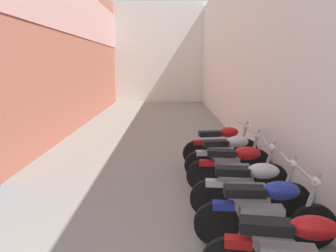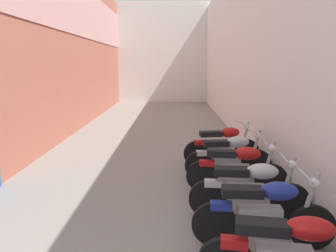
{
  "view_description": "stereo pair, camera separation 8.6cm",
  "coord_description": "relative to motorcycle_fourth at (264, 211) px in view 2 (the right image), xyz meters",
  "views": [
    {
      "loc": [
        0.57,
        -0.03,
        2.37
      ],
      "look_at": [
        0.55,
        7.44,
        0.98
      ],
      "focal_mm": 35.43,
      "sensor_mm": 36.0,
      "label": 1
    },
    {
      "loc": [
        0.65,
        -0.03,
        2.37
      ],
      "look_at": [
        0.55,
        7.44,
        0.98
      ],
      "focal_mm": 35.43,
      "sensor_mm": 36.0,
      "label": 2
    }
  ],
  "objects": [
    {
      "name": "building_right",
      "position": [
        1.14,
        6.57,
        2.42
      ],
      "size": [
        0.45,
        21.13,
        5.83
      ],
      "color": "silver",
      "rests_on": "ground"
    },
    {
      "name": "motorcycle_fifth",
      "position": [
        -0.0,
        0.8,
        0.0
      ],
      "size": [
        1.85,
        0.58,
        1.04
      ],
      "color": "black",
      "rests_on": "ground"
    },
    {
      "name": "building_far_end",
      "position": [
        -1.84,
        18.14,
        2.58
      ],
      "size": [
        8.56,
        2.0,
        6.17
      ],
      "primitive_type": "cube",
      "color": "silver",
      "rests_on": "ground"
    },
    {
      "name": "ground_plane",
      "position": [
        -1.84,
        4.58,
        -0.5
      ],
      "size": [
        37.13,
        37.13,
        0.0
      ],
      "primitive_type": "plane",
      "color": "gray"
    },
    {
      "name": "motorcycle_fourth",
      "position": [
        0.0,
        0.0,
        0.0
      ],
      "size": [
        1.85,
        0.58,
        1.04
      ],
      "color": "black",
      "rests_on": "ground"
    },
    {
      "name": "motorcycle_eighth",
      "position": [
        -0.0,
        3.66,
        0.0
      ],
      "size": [
        1.84,
        0.58,
        1.04
      ],
      "color": "black",
      "rests_on": "ground"
    },
    {
      "name": "motorcycle_sixth",
      "position": [
        -0.0,
        1.83,
        0.0
      ],
      "size": [
        1.84,
        0.58,
        1.04
      ],
      "color": "black",
      "rests_on": "ground"
    },
    {
      "name": "motorcycle_seventh",
      "position": [
        -0.0,
        2.69,
        0.0
      ],
      "size": [
        1.85,
        0.58,
        1.04
      ],
      "color": "black",
      "rests_on": "ground"
    },
    {
      "name": "building_left",
      "position": [
        -4.81,
        6.52,
        2.55
      ],
      "size": [
        0.45,
        21.13,
        6.05
      ],
      "color": "#B76651",
      "rests_on": "ground"
    }
  ]
}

